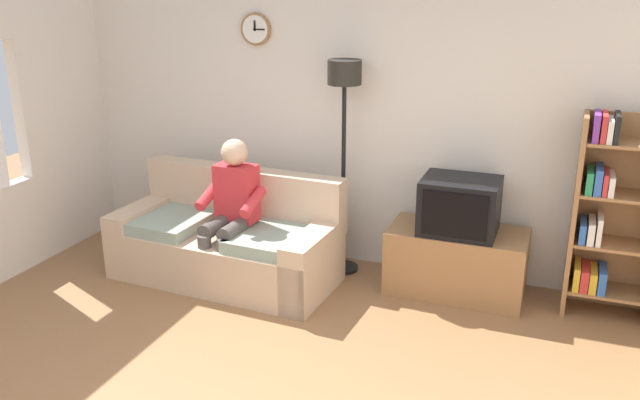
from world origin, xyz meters
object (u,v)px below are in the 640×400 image
(floor_lamp, at_px, (344,109))
(person_on_couch, at_px, (231,206))
(couch, at_px, (227,243))
(tv_stand, at_px, (456,262))
(bookshelf, at_px, (613,215))
(tv, at_px, (460,206))

(floor_lamp, xyz_separation_m, person_on_couch, (-0.77, -0.60, -0.75))
(couch, xyz_separation_m, floor_lamp, (0.88, 0.49, 1.14))
(floor_lamp, distance_m, person_on_couch, 1.23)
(tv_stand, relative_size, floor_lamp, 0.59)
(couch, height_order, tv_stand, couch)
(bookshelf, height_order, floor_lamp, floor_lamp)
(couch, bearing_deg, bookshelf, 8.78)
(person_on_couch, bearing_deg, floor_lamp, 37.93)
(tv, bearing_deg, person_on_couch, -165.03)
(bookshelf, height_order, person_on_couch, bookshelf)
(couch, distance_m, bookshelf, 3.09)
(couch, bearing_deg, tv_stand, 11.70)
(tv, bearing_deg, couch, -169.01)
(couch, bearing_deg, floor_lamp, 29.19)
(person_on_couch, bearing_deg, tv_stand, 15.69)
(tv_stand, xyz_separation_m, person_on_couch, (-1.79, -0.50, 0.43))
(bookshelf, distance_m, person_on_couch, 2.97)
(couch, relative_size, tv_stand, 1.77)
(bookshelf, bearing_deg, tv, -175.03)
(bookshelf, xyz_separation_m, person_on_couch, (-2.91, -0.58, -0.10))
(couch, height_order, tv, tv)
(tv_stand, xyz_separation_m, tv, (0.00, -0.02, 0.49))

